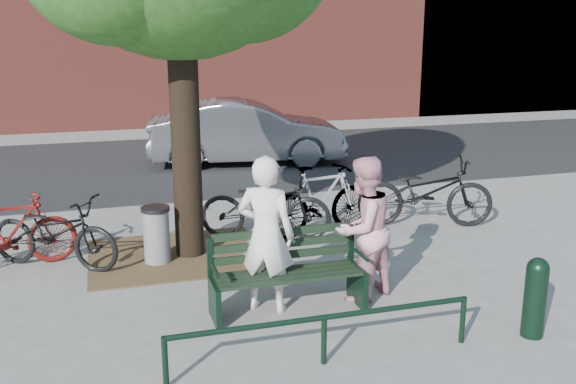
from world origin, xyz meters
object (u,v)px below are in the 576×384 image
object	(u,v)px
bicycle_c	(265,206)
bollard	(535,295)
litter_bin	(157,235)
person_left	(266,234)
parked_car	(246,132)
park_bench	(286,270)
person_right	(363,229)

from	to	relation	value
bicycle_c	bollard	bearing A→B (deg)	-133.89
litter_bin	person_left	bearing A→B (deg)	-60.27
parked_car	bicycle_c	bearing A→B (deg)	178.23
litter_bin	parked_car	bearing A→B (deg)	66.31
person_left	bollard	xyz separation A→B (m)	(2.50, -1.43, -0.43)
park_bench	person_left	distance (m)	0.48
person_right	bollard	bearing A→B (deg)	105.79
park_bench	person_left	xyz separation A→B (m)	(-0.22, 0.07, 0.42)
person_right	bicycle_c	distance (m)	2.51
person_right	parked_car	size ratio (longest dim) A/B	0.38
person_left	person_right	world-z (taller)	person_left
bicycle_c	parked_car	world-z (taller)	parked_car
bollard	parked_car	size ratio (longest dim) A/B	0.19
bicycle_c	litter_bin	bearing A→B (deg)	129.28
park_bench	parked_car	xyz separation A→B (m)	(1.36, 7.92, 0.27)
person_left	litter_bin	bearing A→B (deg)	-28.28
bollard	litter_bin	size ratio (longest dim) A/B	1.09
bicycle_c	parked_car	xyz separation A→B (m)	(0.95, 5.42, 0.22)
person_right	bicycle_c	world-z (taller)	person_right
person_left	bicycle_c	size ratio (longest dim) A/B	0.91
person_left	person_right	size ratio (longest dim) A/B	1.05
person_left	bollard	distance (m)	2.91
litter_bin	parked_car	distance (m)	6.56
person_right	bicycle_c	bearing A→B (deg)	-104.61
person_right	litter_bin	distance (m)	2.93
park_bench	litter_bin	world-z (taller)	park_bench
person_left	bicycle_c	bearing A→B (deg)	-72.40
person_left	bollard	bearing A→B (deg)	-177.79
park_bench	person_right	world-z (taller)	person_right
park_bench	litter_bin	size ratio (longest dim) A/B	2.19
person_left	parked_car	distance (m)	8.01
litter_bin	parked_car	xyz separation A→B (m)	(2.63, 6.00, 0.34)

